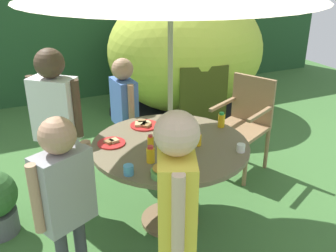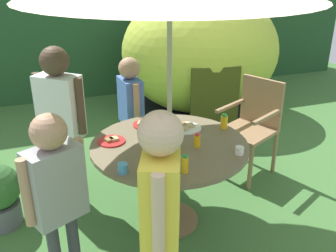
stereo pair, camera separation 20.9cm
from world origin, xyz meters
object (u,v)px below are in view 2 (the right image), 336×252
at_px(child_in_white_shirt, 60,106).
at_px(juice_bottle_near_right, 164,131).
at_px(cup_near, 239,151).
at_px(juice_bottle_near_left, 149,142).
at_px(plate_mid_left, 111,141).
at_px(child_in_grey_shirt, 56,184).
at_px(juice_bottle_front_edge, 197,140).
at_px(plate_back_edge, 147,124).
at_px(snack_bowl, 156,171).
at_px(juice_bottle_mid_right, 147,154).
at_px(dome_tent, 200,53).
at_px(juice_bottle_far_left, 177,142).
at_px(cup_far, 123,168).
at_px(wooden_chair, 253,122).
at_px(juice_bottle_center_back, 185,164).
at_px(juice_bottle_far_right, 224,122).
at_px(plate_center_front, 185,127).
at_px(garden_table, 169,163).
at_px(child_in_blue_shirt, 131,101).
at_px(child_in_yellow_shirt, 161,198).

distance_m(child_in_white_shirt, juice_bottle_near_right, 0.90).
distance_m(juice_bottle_near_right, cup_near, 0.61).
height_order(child_in_white_shirt, juice_bottle_near_left, child_in_white_shirt).
distance_m(plate_mid_left, juice_bottle_near_left, 0.31).
bearing_deg(child_in_grey_shirt, cup_near, -22.02).
relative_size(child_in_white_shirt, juice_bottle_front_edge, 13.04).
height_order(child_in_grey_shirt, plate_back_edge, child_in_grey_shirt).
xyz_separation_m(snack_bowl, juice_bottle_near_left, (0.07, 0.40, 0.01)).
relative_size(child_in_grey_shirt, snack_bowl, 7.65).
distance_m(juice_bottle_near_left, juice_bottle_mid_right, 0.21).
bearing_deg(plate_mid_left, dome_tent, 51.20).
bearing_deg(child_in_white_shirt, juice_bottle_near_right, 5.68).
distance_m(child_in_grey_shirt, juice_bottle_front_edge, 1.08).
distance_m(juice_bottle_far_left, cup_far, 0.49).
bearing_deg(cup_near, wooden_chair, 52.77).
bearing_deg(cup_near, juice_bottle_near_right, 132.40).
bearing_deg(plate_back_edge, dome_tent, 54.54).
distance_m(wooden_chair, juice_bottle_front_edge, 1.11).
height_order(snack_bowl, juice_bottle_center_back, juice_bottle_center_back).
relative_size(snack_bowl, cup_far, 2.39).
bearing_deg(cup_near, juice_bottle_mid_right, 169.13).
relative_size(juice_bottle_far_right, juice_bottle_mid_right, 1.03).
height_order(plate_center_front, juice_bottle_near_left, juice_bottle_near_left).
distance_m(garden_table, child_in_blue_shirt, 0.93).
height_order(juice_bottle_mid_right, cup_far, juice_bottle_mid_right).
bearing_deg(juice_bottle_near_right, child_in_grey_shirt, -147.92).
bearing_deg(cup_near, child_in_white_shirt, 139.61).
bearing_deg(cup_near, child_in_yellow_shirt, -145.59).
bearing_deg(cup_far, child_in_grey_shirt, -165.29).
height_order(wooden_chair, juice_bottle_mid_right, wooden_chair).
xyz_separation_m(juice_bottle_near_left, juice_bottle_center_back, (0.11, -0.42, 0.01)).
relative_size(child_in_blue_shirt, child_in_white_shirt, 0.85).
relative_size(dome_tent, juice_bottle_near_left, 23.40).
bearing_deg(plate_center_front, juice_bottle_near_right, -157.04).
distance_m(child_in_grey_shirt, snack_bowl, 0.62).
xyz_separation_m(child_in_blue_shirt, juice_bottle_near_right, (0.06, -0.79, 0.02)).
xyz_separation_m(child_in_blue_shirt, child_in_grey_shirt, (-0.80, -1.32, 0.03)).
xyz_separation_m(wooden_chair, plate_center_front, (-0.84, -0.31, 0.19)).
relative_size(child_in_blue_shirt, child_in_yellow_shirt, 0.88).
relative_size(dome_tent, plate_center_front, 10.05).
distance_m(plate_back_edge, juice_bottle_near_right, 0.28).
relative_size(juice_bottle_center_back, juice_bottle_front_edge, 1.20).
height_order(cup_near, cup_far, cup_far).
bearing_deg(child_in_yellow_shirt, juice_bottle_center_back, -13.22).
height_order(plate_mid_left, juice_bottle_near_right, juice_bottle_near_right).
height_order(juice_bottle_near_left, juice_bottle_far_left, juice_bottle_far_left).
height_order(child_in_blue_shirt, juice_bottle_near_left, child_in_blue_shirt).
xyz_separation_m(juice_bottle_near_right, cup_far, (-0.43, -0.42, -0.02)).
height_order(child_in_yellow_shirt, snack_bowl, child_in_yellow_shirt).
distance_m(child_in_blue_shirt, cup_far, 1.27).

